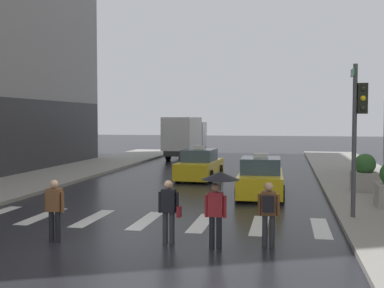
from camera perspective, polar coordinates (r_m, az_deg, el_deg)
name	(u,v)px	position (r m, az deg, el deg)	size (l,w,h in m)	color
ground_plane	(113,245)	(12.81, -9.40, -11.71)	(160.00, 160.00, 0.00)	black
crosswalk_markings	(146,220)	(15.57, -5.47, -9.01)	(11.30, 2.80, 0.01)	silver
traffic_light_pole	(358,118)	(15.84, 19.10, 2.89)	(0.44, 0.84, 4.80)	#47474C
taxi_lead	(261,179)	(20.43, 8.14, -4.10)	(2.02, 4.58, 1.80)	yellow
taxi_second	(200,166)	(25.78, 0.92, -2.59)	(2.09, 4.61, 1.80)	yellow
box_truck	(185,136)	(38.60, -0.84, 0.95)	(2.33, 7.56, 3.35)	#2D2D2D
pedestrian_with_umbrella	(219,189)	(11.96, 3.18, -5.31)	(0.96, 0.96, 1.94)	black
pedestrian_with_backpack	(269,209)	(12.31, 9.07, -7.67)	(0.55, 0.43, 1.65)	#333338
pedestrian_with_handbag	(169,208)	(12.60, -2.73, -7.56)	(0.60, 0.24, 1.65)	#333338
pedestrian_plain_coat	(54,207)	(13.21, -16.02, -7.16)	(0.55, 0.24, 1.65)	black
planter_mid_block	(365,174)	(21.94, 19.83, -3.37)	(1.10, 1.10, 1.60)	#A8A399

